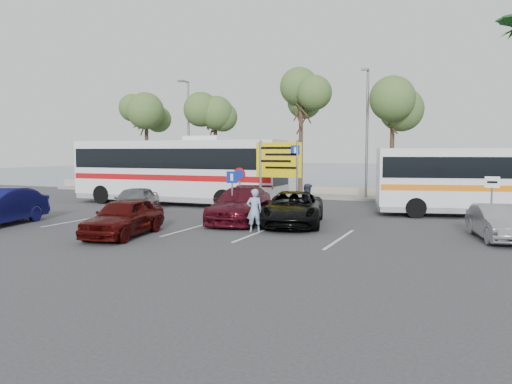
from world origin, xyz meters
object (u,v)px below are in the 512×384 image
at_px(car_silver_b, 498,223).
at_px(coach_bus_left, 178,173).
at_px(suv_black, 293,209).
at_px(car_red, 124,217).
at_px(pedestrian_far, 308,203).
at_px(street_lamp_left, 188,131).
at_px(car_maroon, 241,205).
at_px(car_silver_a, 134,201).
at_px(coach_bus_right, 499,183).
at_px(street_lamp_right, 367,127).
at_px(direction_sign, 279,166).
at_px(pedestrian_near, 254,210).

bearing_deg(car_silver_b, coach_bus_left, 147.99).
bearing_deg(suv_black, car_red, -147.49).
relative_size(coach_bus_left, pedestrian_far, 7.46).
bearing_deg(pedestrian_far, coach_bus_left, 49.57).
distance_m(street_lamp_left, suv_black, 17.63).
bearing_deg(car_maroon, car_silver_a, 170.66).
bearing_deg(car_red, street_lamp_left, 104.48).
relative_size(car_silver_b, pedestrian_far, 2.19).
distance_m(coach_bus_right, car_silver_a, 17.34).
distance_m(street_lamp_right, pedestrian_far, 11.66).
height_order(street_lamp_left, car_silver_b, street_lamp_left).
bearing_deg(car_silver_a, street_lamp_left, 91.13).
bearing_deg(car_silver_a, car_maroon, -18.10).
bearing_deg(car_maroon, street_lamp_right, 66.16).
xyz_separation_m(direction_sign, coach_bus_left, (-7.50, 3.30, -0.60)).
relative_size(direction_sign, car_red, 0.87).
relative_size(car_silver_a, suv_black, 0.80).
height_order(car_silver_a, pedestrian_far, pedestrian_far).
relative_size(direction_sign, car_silver_b, 0.97).
height_order(street_lamp_right, pedestrian_far, street_lamp_right).
xyz_separation_m(car_silver_a, suv_black, (8.10, 0.00, 0.01)).
relative_size(street_lamp_left, car_silver_a, 1.97).
xyz_separation_m(car_silver_a, car_maroon, (5.70, 0.00, 0.06)).
relative_size(coach_bus_right, car_silver_a, 2.79).
bearing_deg(car_silver_b, car_red, -173.76).
relative_size(car_red, car_silver_b, 1.11).
bearing_deg(coach_bus_left, car_silver_a, -82.10).
distance_m(coach_bus_left, pedestrian_far, 10.03).
bearing_deg(pedestrian_far, street_lamp_left, 32.16).
xyz_separation_m(street_lamp_left, car_silver_a, (4.19, -12.02, -3.91)).
bearing_deg(car_silver_a, coach_bus_right, 3.32).
xyz_separation_m(street_lamp_left, coach_bus_right, (20.31, -5.70, -3.00)).
xyz_separation_m(coach_bus_right, suv_black, (-8.02, -6.32, -0.90)).
distance_m(car_silver_a, car_red, 5.99).
xyz_separation_m(coach_bus_right, car_red, (-12.82, -11.32, -0.90)).
relative_size(street_lamp_right, suv_black, 1.58).
bearing_deg(coach_bus_right, car_maroon, -148.74).
bearing_deg(suv_black, car_silver_b, -17.12).
height_order(car_silver_b, pedestrian_far, pedestrian_far).
xyz_separation_m(coach_bus_right, car_silver_a, (-16.12, -6.32, -0.91)).
bearing_deg(street_lamp_right, coach_bus_left, -143.54).
xyz_separation_m(car_silver_a, car_red, (3.30, -5.00, 0.01)).
height_order(car_maroon, car_silver_b, car_maroon).
xyz_separation_m(street_lamp_right, car_silver_a, (-8.81, -12.02, -3.91)).
xyz_separation_m(coach_bus_left, car_silver_a, (0.69, -5.00, -1.14)).
height_order(car_red, suv_black, suv_black).
xyz_separation_m(street_lamp_left, direction_sign, (11.00, -10.32, -2.17)).
height_order(pedestrian_near, pedestrian_far, pedestrian_far).
distance_m(street_lamp_left, car_maroon, 16.03).
distance_m(car_silver_a, pedestrian_far, 8.50).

